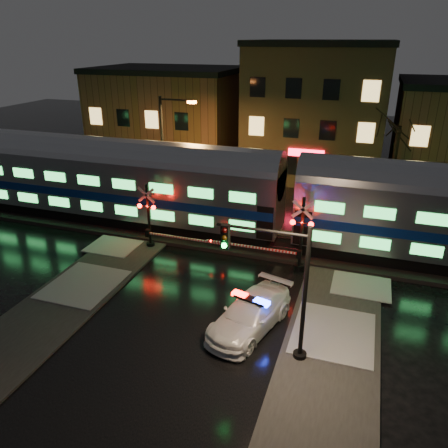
{
  "coord_description": "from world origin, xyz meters",
  "views": [
    {
      "loc": [
        6.95,
        -19.62,
        12.21
      ],
      "look_at": [
        -0.48,
        2.5,
        2.2
      ],
      "focal_mm": 35.0,
      "sensor_mm": 36.0,
      "label": 1
    }
  ],
  "objects_px": {
    "police_car": "(250,314)",
    "streetlight": "(166,146)",
    "crossing_signal_left": "(154,223)",
    "traffic_light": "(281,289)",
    "crossing_signal_right": "(294,241)"
  },
  "relations": [
    {
      "from": "crossing_signal_right",
      "to": "traffic_light",
      "type": "xyz_separation_m",
      "value": [
        0.7,
        -7.37,
        1.34
      ]
    },
    {
      "from": "traffic_light",
      "to": "streetlight",
      "type": "relative_size",
      "value": 0.71
    },
    {
      "from": "crossing_signal_right",
      "to": "streetlight",
      "type": "distance_m",
      "value": 13.08
    },
    {
      "from": "crossing_signal_right",
      "to": "traffic_light",
      "type": "bearing_deg",
      "value": -84.59
    },
    {
      "from": "streetlight",
      "to": "police_car",
      "type": "bearing_deg",
      "value": -51.83
    },
    {
      "from": "police_car",
      "to": "streetlight",
      "type": "xyz_separation_m",
      "value": [
        -9.96,
        12.67,
        4.09
      ]
    },
    {
      "from": "crossing_signal_left",
      "to": "streetlight",
      "type": "bearing_deg",
      "value": 107.82
    },
    {
      "from": "streetlight",
      "to": "crossing_signal_left",
      "type": "bearing_deg",
      "value": -72.18
    },
    {
      "from": "crossing_signal_right",
      "to": "traffic_light",
      "type": "height_order",
      "value": "traffic_light"
    },
    {
      "from": "police_car",
      "to": "streetlight",
      "type": "distance_m",
      "value": 16.63
    },
    {
      "from": "police_car",
      "to": "traffic_light",
      "type": "distance_m",
      "value": 3.19
    },
    {
      "from": "crossing_signal_right",
      "to": "streetlight",
      "type": "xyz_separation_m",
      "value": [
        -10.83,
        6.69,
        3.02
      ]
    },
    {
      "from": "crossing_signal_left",
      "to": "streetlight",
      "type": "xyz_separation_m",
      "value": [
        -2.15,
        6.69,
        3.14
      ]
    },
    {
      "from": "crossing_signal_left",
      "to": "streetlight",
      "type": "height_order",
      "value": "streetlight"
    },
    {
      "from": "police_car",
      "to": "traffic_light",
      "type": "height_order",
      "value": "traffic_light"
    }
  ]
}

